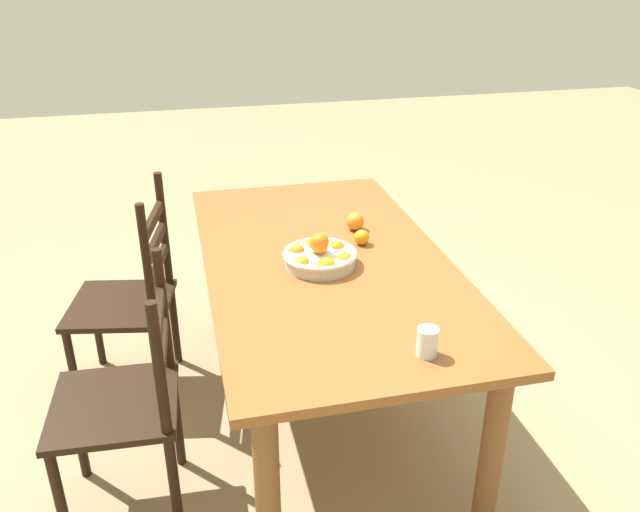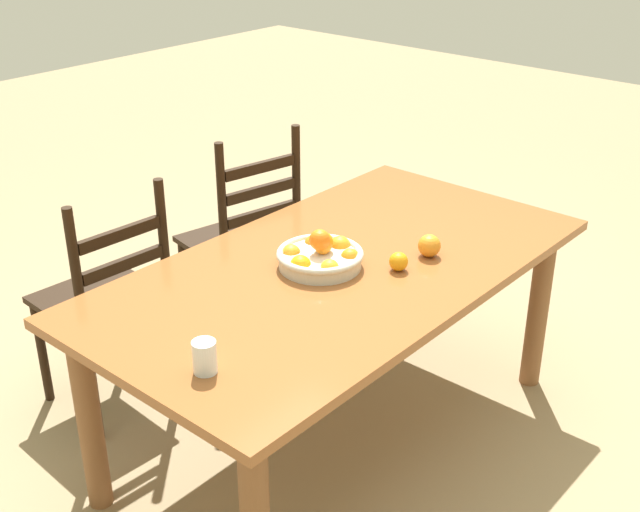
{
  "view_description": "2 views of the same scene",
  "coord_description": "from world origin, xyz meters",
  "px_view_note": "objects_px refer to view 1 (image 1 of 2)",
  "views": [
    {
      "loc": [
        -2.28,
        0.56,
        1.86
      ],
      "look_at": [
        -0.06,
        0.04,
        0.76
      ],
      "focal_mm": 36.3,
      "sensor_mm": 36.0,
      "label": 1
    },
    {
      "loc": [
        -1.92,
        -1.58,
        1.97
      ],
      "look_at": [
        -0.06,
        0.04,
        0.76
      ],
      "focal_mm": 45.91,
      "sensor_mm": 36.0,
      "label": 2
    }
  ],
  "objects_px": {
    "chair_by_cabinet": "(127,405)",
    "orange_loose_0": "(355,221)",
    "chair_near_window": "(131,300)",
    "dining_table": "(326,280)",
    "drinking_glass": "(427,342)",
    "fruit_bowl": "(320,256)",
    "orange_loose_1": "(362,237)"
  },
  "relations": [
    {
      "from": "chair_by_cabinet",
      "to": "orange_loose_0",
      "type": "height_order",
      "value": "chair_by_cabinet"
    },
    {
      "from": "chair_near_window",
      "to": "chair_by_cabinet",
      "type": "xyz_separation_m",
      "value": [
        -0.73,
        -0.01,
        -0.01
      ]
    },
    {
      "from": "dining_table",
      "to": "drinking_glass",
      "type": "xyz_separation_m",
      "value": [
        -0.73,
        -0.14,
        0.15
      ]
    },
    {
      "from": "chair_by_cabinet",
      "to": "fruit_bowl",
      "type": "bearing_deg",
      "value": 117.84
    },
    {
      "from": "fruit_bowl",
      "to": "orange_loose_1",
      "type": "height_order",
      "value": "fruit_bowl"
    },
    {
      "from": "dining_table",
      "to": "orange_loose_1",
      "type": "bearing_deg",
      "value": -61.98
    },
    {
      "from": "orange_loose_1",
      "to": "chair_near_window",
      "type": "bearing_deg",
      "value": 77.04
    },
    {
      "from": "chair_near_window",
      "to": "fruit_bowl",
      "type": "height_order",
      "value": "chair_near_window"
    },
    {
      "from": "dining_table",
      "to": "orange_loose_1",
      "type": "relative_size",
      "value": 28.09
    },
    {
      "from": "chair_near_window",
      "to": "orange_loose_0",
      "type": "bearing_deg",
      "value": 96.87
    },
    {
      "from": "chair_near_window",
      "to": "fruit_bowl",
      "type": "xyz_separation_m",
      "value": [
        -0.38,
        -0.76,
        0.31
      ]
    },
    {
      "from": "chair_by_cabinet",
      "to": "drinking_glass",
      "type": "height_order",
      "value": "chair_by_cabinet"
    },
    {
      "from": "dining_table",
      "to": "chair_by_cabinet",
      "type": "distance_m",
      "value": 0.91
    },
    {
      "from": "chair_by_cabinet",
      "to": "dining_table",
      "type": "bearing_deg",
      "value": 120.04
    },
    {
      "from": "fruit_bowl",
      "to": "orange_loose_0",
      "type": "height_order",
      "value": "fruit_bowl"
    },
    {
      "from": "chair_near_window",
      "to": "fruit_bowl",
      "type": "relative_size",
      "value": 3.31
    },
    {
      "from": "chair_near_window",
      "to": "orange_loose_0",
      "type": "xyz_separation_m",
      "value": [
        -0.07,
        -1.0,
        0.31
      ]
    },
    {
      "from": "orange_loose_0",
      "to": "chair_by_cabinet",
      "type": "bearing_deg",
      "value": 123.75
    },
    {
      "from": "chair_by_cabinet",
      "to": "drinking_glass",
      "type": "distance_m",
      "value": 1.04
    },
    {
      "from": "orange_loose_1",
      "to": "orange_loose_0",
      "type": "bearing_deg",
      "value": -5.88
    },
    {
      "from": "chair_near_window",
      "to": "drinking_glass",
      "type": "bearing_deg",
      "value": 52.64
    },
    {
      "from": "dining_table",
      "to": "orange_loose_0",
      "type": "relative_size",
      "value": 22.8
    },
    {
      "from": "orange_loose_1",
      "to": "drinking_glass",
      "type": "relative_size",
      "value": 0.69
    },
    {
      "from": "chair_by_cabinet",
      "to": "drinking_glass",
      "type": "relative_size",
      "value": 10.06
    },
    {
      "from": "dining_table",
      "to": "fruit_bowl",
      "type": "distance_m",
      "value": 0.16
    },
    {
      "from": "fruit_bowl",
      "to": "drinking_glass",
      "type": "xyz_separation_m",
      "value": [
        -0.68,
        -0.18,
        0.01
      ]
    },
    {
      "from": "fruit_bowl",
      "to": "drinking_glass",
      "type": "relative_size",
      "value": 3.16
    },
    {
      "from": "dining_table",
      "to": "chair_near_window",
      "type": "xyz_separation_m",
      "value": [
        0.32,
        0.8,
        -0.17
      ]
    },
    {
      "from": "fruit_bowl",
      "to": "orange_loose_1",
      "type": "relative_size",
      "value": 4.59
    },
    {
      "from": "orange_loose_0",
      "to": "orange_loose_1",
      "type": "bearing_deg",
      "value": 174.12
    },
    {
      "from": "dining_table",
      "to": "chair_near_window",
      "type": "relative_size",
      "value": 1.85
    },
    {
      "from": "orange_loose_0",
      "to": "drinking_glass",
      "type": "relative_size",
      "value": 0.85
    }
  ]
}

